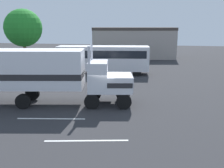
{
  "coord_description": "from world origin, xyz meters",
  "views": [
    {
      "loc": [
        4.58,
        -18.36,
        5.94
      ],
      "look_at": [
        0.97,
        0.29,
        1.6
      ],
      "focal_mm": 41.8,
      "sensor_mm": 36.0,
      "label": 1
    }
  ],
  "objects": [
    {
      "name": "tree_left",
      "position": [
        -15.0,
        16.38,
        5.47
      ],
      "size": [
        5.32,
        5.32,
        8.15
      ],
      "color": "brown",
      "rests_on": "ground_plane"
    },
    {
      "name": "ground_plane",
      "position": [
        0.0,
        0.0,
        0.0
      ],
      "size": [
        120.0,
        120.0,
        0.0
      ],
      "primitive_type": "plane",
      "color": "#2D2D30"
    },
    {
      "name": "semi_truck",
      "position": [
        -5.2,
        -0.84,
        2.52
      ],
      "size": [
        14.37,
        5.2,
        4.5
      ],
      "color": "white",
      "rests_on": "ground_plane"
    },
    {
      "name": "lane_stripe_near",
      "position": [
        -2.31,
        -3.5,
        0.01
      ],
      "size": [
        4.37,
        0.89,
        0.01
      ],
      "primitive_type": "cube",
      "rotation": [
        0.0,
        0.0,
        0.17
      ],
      "color": "silver",
      "rests_on": "ground_plane"
    },
    {
      "name": "parked_bus",
      "position": [
        -2.47,
        12.45,
        2.07
      ],
      "size": [
        11.24,
        4.0,
        3.4
      ],
      "color": "silver",
      "rests_on": "ground_plane"
    },
    {
      "name": "lane_stripe_mid",
      "position": [
        0.87,
        -6.22,
        0.01
      ],
      "size": [
        4.34,
        1.08,
        0.01
      ],
      "primitive_type": "cube",
      "rotation": [
        0.0,
        0.0,
        0.21
      ],
      "color": "silver",
      "rests_on": "ground_plane"
    },
    {
      "name": "building_backdrop",
      "position": [
        -0.64,
        29.12,
        2.94
      ],
      "size": [
        15.41,
        8.64,
        5.45
      ],
      "color": "#9E938C",
      "rests_on": "ground_plane"
    }
  ]
}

